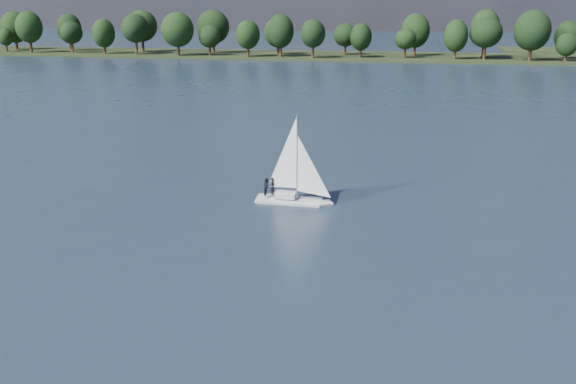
{
  "coord_description": "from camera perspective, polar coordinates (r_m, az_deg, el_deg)",
  "views": [
    {
      "loc": [
        21.55,
        -13.51,
        16.93
      ],
      "look_at": [
        11.14,
        35.06,
        2.5
      ],
      "focal_mm": 40.0,
      "sensor_mm": 36.0,
      "label": 1
    }
  ],
  "objects": [
    {
      "name": "far_shore",
      "position": [
        227.17,
        6.77,
        11.82
      ],
      "size": [
        660.0,
        40.0,
        1.5
      ],
      "primitive_type": "cube",
      "color": "black",
      "rests_on": "ground"
    },
    {
      "name": "treeline",
      "position": [
        224.62,
        3.47,
        13.92
      ],
      "size": [
        562.58,
        73.81,
        18.22
      ],
      "color": "black",
      "rests_on": "ground"
    },
    {
      "name": "ground",
      "position": [
        116.77,
        1.35,
        7.86
      ],
      "size": [
        700.0,
        700.0,
        0.0
      ],
      "primitive_type": "plane",
      "color": "#233342",
      "rests_on": "ground"
    },
    {
      "name": "sailboat",
      "position": [
        56.73,
        0.14,
        1.29
      ],
      "size": [
        6.37,
        1.89,
        8.35
      ],
      "rotation": [
        0.0,
        0.0,
        -0.02
      ],
      "color": "silver",
      "rests_on": "ground"
    }
  ]
}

